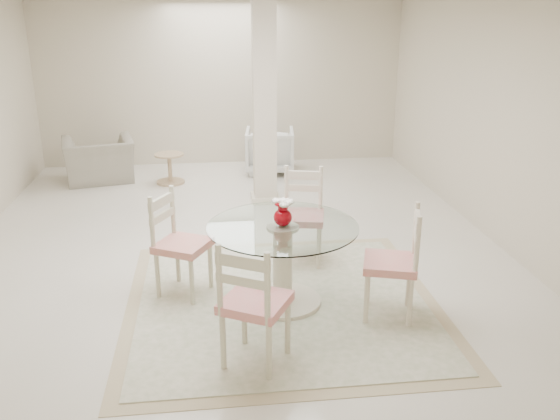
{
  "coord_description": "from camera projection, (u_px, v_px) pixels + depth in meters",
  "views": [
    {
      "loc": [
        -0.23,
        -6.5,
        2.65
      ],
      "look_at": [
        0.37,
        -1.47,
        0.85
      ],
      "focal_mm": 38.0,
      "sensor_mm": 36.0,
      "label": 1
    }
  ],
  "objects": [
    {
      "name": "armchair_white",
      "position": [
        270.0,
        150.0,
        9.58
      ],
      "size": [
        0.84,
        0.86,
        0.71
      ],
      "primitive_type": "imported",
      "rotation": [
        0.0,
        0.0,
        3.03
      ],
      "color": "white",
      "rests_on": "ground"
    },
    {
      "name": "recliner_taupe",
      "position": [
        99.0,
        160.0,
        9.09
      ],
      "size": [
        1.19,
        1.09,
        0.67
      ],
      "primitive_type": "imported",
      "rotation": [
        0.0,
        0.0,
        3.36
      ],
      "color": "gray",
      "rests_on": "ground"
    },
    {
      "name": "room_shell",
      "position": [
        229.0,
        78.0,
        6.37
      ],
      "size": [
        6.02,
        7.02,
        2.71
      ],
      "color": "beige",
      "rests_on": "ground"
    },
    {
      "name": "column",
      "position": [
        264.0,
        104.0,
        7.81
      ],
      "size": [
        0.3,
        0.3,
        2.7
      ],
      "primitive_type": "cube",
      "color": "beige",
      "rests_on": "ground"
    },
    {
      "name": "dining_chair_west",
      "position": [
        176.0,
        236.0,
        5.5
      ],
      "size": [
        0.6,
        0.6,
        1.1
      ],
      "rotation": [
        0.0,
        0.0,
        1.08
      ],
      "color": "beige",
      "rests_on": "ground"
    },
    {
      "name": "dining_chair_south",
      "position": [
        251.0,
        296.0,
        4.33
      ],
      "size": [
        0.62,
        0.62,
        1.14
      ],
      "rotation": [
        0.0,
        0.0,
        2.64
      ],
      "color": "beige",
      "rests_on": "ground"
    },
    {
      "name": "side_table",
      "position": [
        170.0,
        170.0,
        9.02
      ],
      "size": [
        0.44,
        0.44,
        0.46
      ],
      "color": "tan",
      "rests_on": "ground"
    },
    {
      "name": "dining_chair_east",
      "position": [
        399.0,
        255.0,
        5.07
      ],
      "size": [
        0.56,
        0.56,
        1.12
      ],
      "rotation": [
        0.0,
        0.0,
        -1.87
      ],
      "color": "beige",
      "rests_on": "ground"
    },
    {
      "name": "ground",
      "position": [
        234.0,
        238.0,
        6.99
      ],
      "size": [
        7.0,
        7.0,
        0.0
      ],
      "primitive_type": "plane",
      "color": "white",
      "rests_on": "ground"
    },
    {
      "name": "dining_chair_north",
      "position": [
        303.0,
        208.0,
        6.22
      ],
      "size": [
        0.53,
        0.53,
        1.11
      ],
      "rotation": [
        0.0,
        0.0,
        -0.21
      ],
      "color": "beige",
      "rests_on": "ground"
    },
    {
      "name": "red_vase",
      "position": [
        283.0,
        212.0,
        5.17
      ],
      "size": [
        0.19,
        0.18,
        0.25
      ],
      "color": "#9D040F",
      "rests_on": "dining_table"
    },
    {
      "name": "dining_table",
      "position": [
        283.0,
        265.0,
        5.34
      ],
      "size": [
        1.34,
        1.34,
        0.77
      ],
      "rotation": [
        0.0,
        0.0,
        -0.34
      ],
      "color": "beige",
      "rests_on": "ground"
    },
    {
      "name": "area_rug",
      "position": [
        283.0,
        303.0,
        5.47
      ],
      "size": [
        2.86,
        2.86,
        0.02
      ],
      "color": "tan",
      "rests_on": "ground"
    }
  ]
}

